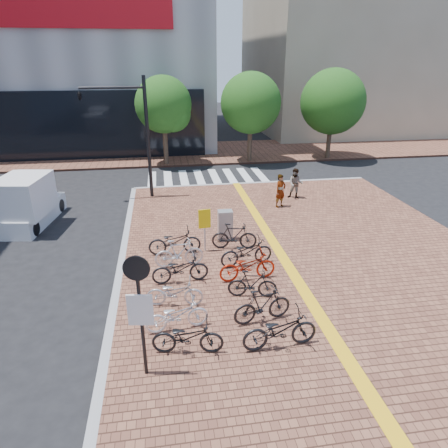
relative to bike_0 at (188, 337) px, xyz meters
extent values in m
plane|color=black|center=(1.91, 2.40, -0.63)|extent=(120.00, 120.00, 0.00)
cube|color=brown|center=(4.91, -2.60, -0.55)|extent=(14.00, 34.00, 0.15)
cube|color=#EEAE15|center=(3.91, -2.60, -0.47)|extent=(0.40, 34.00, 0.01)
cube|color=gray|center=(4.91, 14.40, -0.55)|extent=(14.00, 0.25, 0.15)
cube|color=brown|center=(1.91, 23.40, -0.55)|extent=(70.00, 8.00, 0.15)
cube|color=gray|center=(19.91, 34.40, 8.37)|extent=(20.00, 18.00, 18.00)
cube|color=silver|center=(-1.09, 16.40, -0.62)|extent=(0.50, 4.00, 0.01)
cube|color=silver|center=(-0.09, 16.40, -0.62)|extent=(0.50, 4.00, 0.01)
cube|color=silver|center=(0.91, 16.40, -0.62)|extent=(0.50, 4.00, 0.01)
cube|color=silver|center=(1.91, 16.40, -0.62)|extent=(0.50, 4.00, 0.01)
cube|color=silver|center=(2.91, 16.40, -0.62)|extent=(0.50, 4.00, 0.01)
cube|color=silver|center=(3.91, 16.40, -0.62)|extent=(0.50, 4.00, 0.01)
cube|color=silver|center=(4.91, 16.40, -0.62)|extent=(0.50, 4.00, 0.01)
cube|color=silver|center=(5.91, 16.40, -0.62)|extent=(0.50, 4.00, 0.01)
cylinder|color=#38281E|center=(-0.09, 19.90, 0.82)|extent=(0.32, 0.32, 2.60)
sphere|color=#194714|center=(-0.09, 19.90, 3.57)|extent=(3.80, 3.80, 3.80)
sphere|color=#194714|center=(0.51, 19.60, 2.97)|extent=(2.40, 2.40, 2.40)
cylinder|color=#38281E|center=(5.91, 19.90, 0.82)|extent=(0.32, 0.32, 2.60)
sphere|color=#194714|center=(5.91, 19.90, 3.57)|extent=(4.20, 4.20, 4.20)
sphere|color=#194714|center=(6.51, 19.60, 2.97)|extent=(2.40, 2.40, 2.40)
cylinder|color=#38281E|center=(11.91, 19.90, 0.82)|extent=(0.32, 0.32, 2.60)
sphere|color=#194714|center=(11.91, 19.90, 3.57)|extent=(4.60, 4.60, 4.60)
sphere|color=#194714|center=(12.51, 19.60, 2.97)|extent=(2.40, 2.40, 2.40)
imported|color=black|center=(0.00, 0.00, 0.00)|extent=(1.89, 0.90, 0.95)
imported|color=white|center=(-0.22, 0.99, -0.02)|extent=(1.81, 0.84, 0.92)
imported|color=#B6B6BB|center=(-0.23, 2.16, -0.03)|extent=(1.77, 0.83, 0.90)
imported|color=black|center=(0.00, 3.51, 0.02)|extent=(1.92, 0.79, 0.99)
imported|color=silver|center=(0.02, 4.61, 0.05)|extent=(1.78, 0.61, 1.05)
imported|color=black|center=(-0.09, 5.63, 0.04)|extent=(2.00, 0.75, 1.04)
imported|color=black|center=(2.35, -0.15, 0.05)|extent=(2.04, 0.84, 1.05)
imported|color=black|center=(2.18, 0.99, 0.04)|extent=(1.80, 0.80, 1.04)
imported|color=black|center=(2.17, 2.26, -0.01)|extent=(1.60, 0.74, 0.93)
imported|color=#AA200C|center=(2.24, 3.33, 0.03)|extent=(1.99, 0.85, 1.02)
imported|color=black|center=(2.42, 4.35, 0.04)|extent=(2.04, 1.00, 1.03)
imported|color=black|center=(2.23, 5.73, 0.05)|extent=(1.83, 0.80, 1.06)
imported|color=gray|center=(5.35, 10.09, 0.36)|extent=(0.72, 0.63, 1.67)
imported|color=#47495A|center=(6.52, 11.25, 0.33)|extent=(0.97, 0.89, 1.61)
cube|color=#B8B7BC|center=(2.01, 6.59, 0.16)|extent=(0.60, 0.44, 1.28)
cylinder|color=#B7B7BC|center=(1.08, 5.73, 0.36)|extent=(0.07, 0.07, 1.68)
cube|color=yellow|center=(1.08, 5.69, 0.87)|extent=(0.47, 0.10, 0.74)
cylinder|color=black|center=(-1.04, -0.57, 1.09)|extent=(0.10, 0.10, 3.13)
cylinder|color=black|center=(-1.04, -0.64, 2.40)|extent=(0.58, 0.13, 0.59)
cube|color=silver|center=(-1.04, -0.64, 1.35)|extent=(0.57, 0.13, 0.78)
cylinder|color=black|center=(-1.04, 12.76, 2.61)|extent=(0.19, 0.19, 6.18)
cylinder|color=black|center=(-2.58, 12.76, 5.14)|extent=(3.09, 0.12, 0.12)
imported|color=black|center=(-4.13, 12.76, 4.83)|extent=(0.27, 1.28, 0.52)
cube|color=silver|center=(-6.52, 10.15, -0.22)|extent=(2.34, 4.33, 0.82)
cube|color=silver|center=(-6.35, 11.32, 0.79)|extent=(1.98, 1.98, 1.19)
cube|color=silver|center=(-6.63, 9.42, 0.93)|extent=(2.19, 2.81, 1.65)
cylinder|color=black|center=(-7.07, 11.71, -0.31)|extent=(0.30, 0.66, 0.64)
cylinder|color=black|center=(-5.54, 11.48, -0.31)|extent=(0.30, 0.66, 0.64)
cylinder|color=black|center=(-5.97, 8.58, -0.31)|extent=(0.30, 0.66, 0.64)
camera|label=1|loc=(-0.35, -8.19, 6.48)|focal=32.00mm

